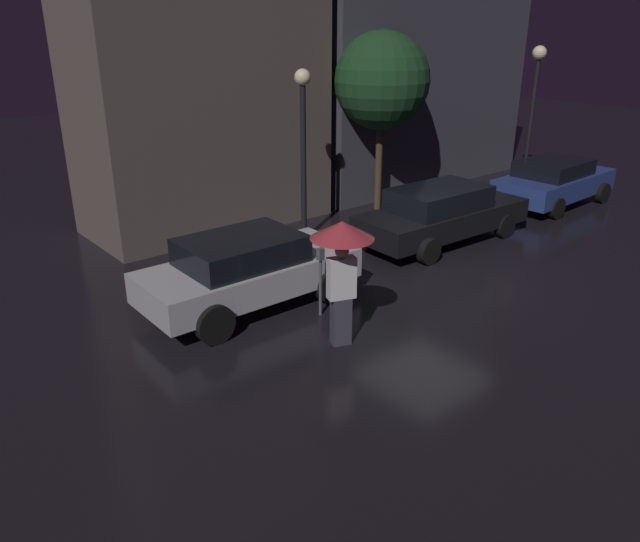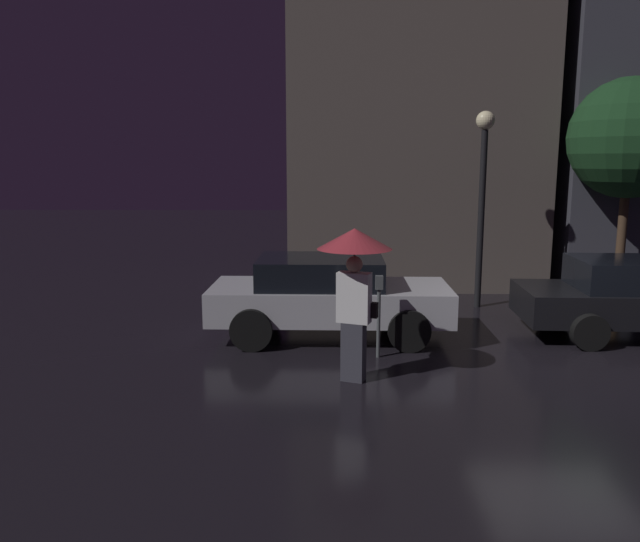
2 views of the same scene
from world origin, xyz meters
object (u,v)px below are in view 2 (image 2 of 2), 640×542
object	(u,v)px
pedestrian_with_umbrella	(355,264)
street_lamp_near	(483,177)
parking_meter	(379,307)
parked_car_silver	(328,295)

from	to	relation	value
pedestrian_with_umbrella	street_lamp_near	distance (m)	5.56
pedestrian_with_umbrella	parking_meter	distance (m)	1.46
parked_car_silver	street_lamp_near	size ratio (longest dim) A/B	1.03
pedestrian_with_umbrella	parked_car_silver	bearing A→B (deg)	-60.28
parking_meter	pedestrian_with_umbrella	bearing A→B (deg)	-112.07
street_lamp_near	parked_car_silver	bearing A→B (deg)	-143.86
parked_car_silver	pedestrian_with_umbrella	xyz separation A→B (m)	(0.39, -2.27, 0.94)
parked_car_silver	street_lamp_near	bearing A→B (deg)	36.73
parked_car_silver	pedestrian_with_umbrella	world-z (taller)	pedestrian_with_umbrella
parking_meter	parked_car_silver	bearing A→B (deg)	124.56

